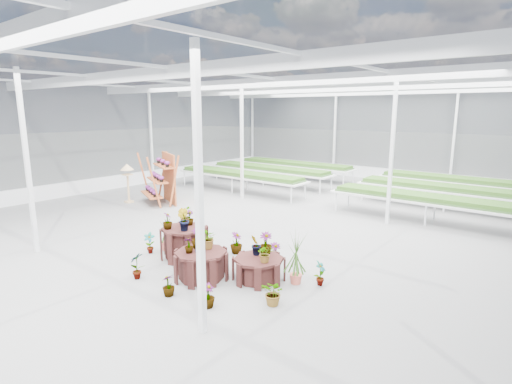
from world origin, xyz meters
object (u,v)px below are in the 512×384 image
Objects in this scene: plinth_mid at (201,265)px; plinth_low at (259,269)px; bird_table at (128,183)px; plinth_tall at (185,243)px; shelf_rack at (159,179)px.

plinth_mid reaches higher than plinth_low.
bird_table reaches higher than plinth_mid.
plinth_low is (1.00, 0.70, -0.06)m from plinth_mid.
bird_table reaches higher than plinth_tall.
plinth_tall is 1.03× the size of plinth_low.
plinth_low is 8.77m from bird_table.
plinth_tall is at bearing 153.43° from plinth_mid.
bird_table is (-8.39, 2.52, 0.51)m from plinth_low.
plinth_low is at bearing 0.95° from shelf_rack.
plinth_tall is 2.21m from plinth_low.
bird_table reaches higher than plinth_low.
shelf_rack is (-5.18, 3.30, 0.58)m from plinth_tall.
shelf_rack is (-7.38, 3.20, 0.72)m from plinth_low.
plinth_tall is at bearing -9.75° from bird_table.
plinth_mid is 0.75× the size of bird_table.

